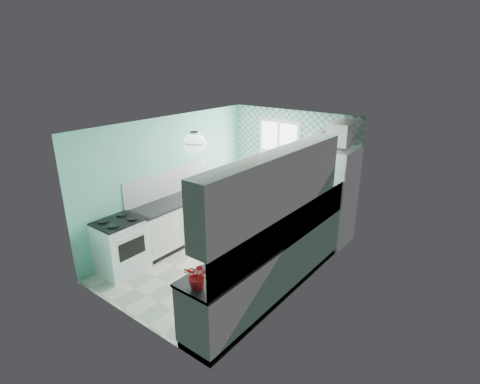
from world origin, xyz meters
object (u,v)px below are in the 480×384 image
Objects in this scene: sink at (304,219)px; potted_plant at (198,276)px; fridge at (330,196)px; stove at (121,245)px; ceiling_light at (195,143)px; fruit_bowl at (223,269)px; microwave at (335,140)px.

potted_plant is (-0.00, -2.59, 0.18)m from sink.
fridge is 2.05× the size of stove.
potted_plant is at bearing -46.10° from ceiling_light.
fruit_bowl is at bearing -33.10° from ceiling_light.
ceiling_light is at bearing 146.90° from fruit_bowl.
stove is (-1.20, -0.69, -1.83)m from ceiling_light.
stove is at bearing -138.54° from sink.
fridge is 3.84m from potted_plant.
sink reaches higher than fruit_bowl.
sink is 1.02× the size of microwave.
fridge is (1.11, 2.59, -1.36)m from ceiling_light.
sink is at bearing 89.92° from potted_plant.
ceiling_light is at bearing 29.40° from stove.
fridge is 4.04m from stove.
sink is at bearing 91.77° from microwave.
sink is at bearing 89.90° from fruit_bowl.
fruit_bowl is (0.09, -3.37, 0.01)m from fridge.
sink reaches higher than potted_plant.
fruit_bowl is at bearing -88.90° from sink.
ceiling_light reaches higher than fruit_bowl.
fridge is 3.72× the size of microwave.
sink is 2.13m from fruit_bowl.
fruit_bowl is 0.48m from potted_plant.
stove is 4.31m from microwave.
fridge is 7.39× the size of fruit_bowl.
fridge is 1.11m from microwave.
stove is 3.18m from sink.
ceiling_light is 1.97m from fruit_bowl.
sink is at bearing 48.23° from ceiling_light.
ceiling_light is 2.83m from microwave.
potted_plant reaches higher than fruit_bowl.
microwave is (0.00, 0.00, 1.11)m from fridge.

